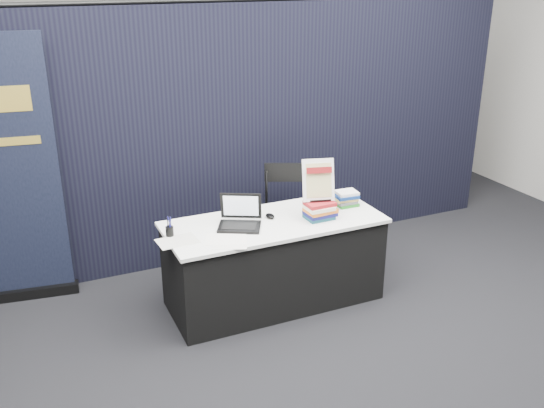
{
  "coord_description": "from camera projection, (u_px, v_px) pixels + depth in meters",
  "views": [
    {
      "loc": [
        -1.89,
        -3.61,
        2.7
      ],
      "look_at": [
        -0.02,
        0.55,
        0.9
      ],
      "focal_mm": 40.0,
      "sensor_mm": 36.0,
      "label": 1
    }
  ],
  "objects": [
    {
      "name": "mouse",
      "position": [
        270.0,
        216.0,
        5.01
      ],
      "size": [
        0.07,
        0.11,
        0.03
      ],
      "primitive_type": "ellipsoid",
      "rotation": [
        0.0,
        0.0,
        -0.0
      ],
      "color": "black",
      "rests_on": "display_table"
    },
    {
      "name": "pullup_banner",
      "position": [
        4.0,
        191.0,
        4.92
      ],
      "size": [
        0.96,
        0.23,
        2.24
      ],
      "rotation": [
        0.0,
        0.0,
        -0.14
      ],
      "color": "black",
      "rests_on": "floor"
    },
    {
      "name": "stacking_chair",
      "position": [
        296.0,
        215.0,
        5.55
      ],
      "size": [
        0.6,
        0.62,
        1.01
      ],
      "rotation": [
        0.0,
        0.0,
        -0.43
      ],
      "color": "black",
      "rests_on": "floor"
    },
    {
      "name": "floor",
      "position": [
        303.0,
        333.0,
        4.77
      ],
      "size": [
        8.0,
        8.0,
        0.0
      ],
      "primitive_type": "plane",
      "color": "black",
      "rests_on": "ground"
    },
    {
      "name": "drape_partition",
      "position": [
        228.0,
        137.0,
        5.69
      ],
      "size": [
        6.0,
        0.08,
        2.4
      ],
      "primitive_type": "cube",
      "color": "black",
      "rests_on": "floor"
    },
    {
      "name": "brochure_right",
      "position": [
        226.0,
        239.0,
        4.63
      ],
      "size": [
        0.37,
        0.31,
        0.0
      ],
      "primitive_type": "cube",
      "rotation": [
        0.0,
        0.0,
        -0.36
      ],
      "color": "white",
      "rests_on": "display_table"
    },
    {
      "name": "laptop",
      "position": [
        237.0,
        219.0,
        4.84
      ],
      "size": [
        0.4,
        0.4,
        0.25
      ],
      "rotation": [
        0.0,
        0.0,
        -0.48
      ],
      "color": "black",
      "rests_on": "display_table"
    },
    {
      "name": "brochure_left",
      "position": [
        177.0,
        241.0,
        4.59
      ],
      "size": [
        0.31,
        0.23,
        0.0
      ],
      "primitive_type": "cube",
      "rotation": [
        0.0,
        0.0,
        0.06
      ],
      "color": "silver",
      "rests_on": "display_table"
    },
    {
      "name": "book_stack_short",
      "position": [
        346.0,
        198.0,
        5.26
      ],
      "size": [
        0.2,
        0.16,
        0.13
      ],
      "rotation": [
        0.0,
        0.0,
        -0.12
      ],
      "color": "#1D6F1E",
      "rests_on": "display_table"
    },
    {
      "name": "display_table",
      "position": [
        274.0,
        261.0,
        5.1
      ],
      "size": [
        1.8,
        0.75,
        0.75
      ],
      "color": "black",
      "rests_on": "floor"
    },
    {
      "name": "pen_cup",
      "position": [
        170.0,
        231.0,
        4.67
      ],
      "size": [
        0.08,
        0.08,
        0.08
      ],
      "primitive_type": "cylinder",
      "rotation": [
        0.0,
        0.0,
        -0.33
      ],
      "color": "black",
      "rests_on": "display_table"
    },
    {
      "name": "book_stack_tall",
      "position": [
        319.0,
        210.0,
        4.97
      ],
      "size": [
        0.23,
        0.19,
        0.15
      ],
      "rotation": [
        0.0,
        0.0,
        0.05
      ],
      "color": "#164A54",
      "rests_on": "display_table"
    },
    {
      "name": "brochure_mid",
      "position": [
        230.0,
        244.0,
        4.54
      ],
      "size": [
        0.31,
        0.27,
        0.0
      ],
      "primitive_type": "cube",
      "rotation": [
        0.0,
        0.0,
        -0.39
      ],
      "color": "white",
      "rests_on": "display_table"
    },
    {
      "name": "info_sign",
      "position": [
        318.0,
        181.0,
        4.91
      ],
      "size": [
        0.28,
        0.17,
        0.36
      ],
      "rotation": [
        0.0,
        0.0,
        -0.27
      ],
      "color": "black",
      "rests_on": "book_stack_tall"
    },
    {
      "name": "wall_back",
      "position": [
        160.0,
        47.0,
        7.52
      ],
      "size": [
        8.0,
        0.02,
        3.5
      ],
      "primitive_type": "cube",
      "color": "#A4A19B",
      "rests_on": "floor"
    }
  ]
}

